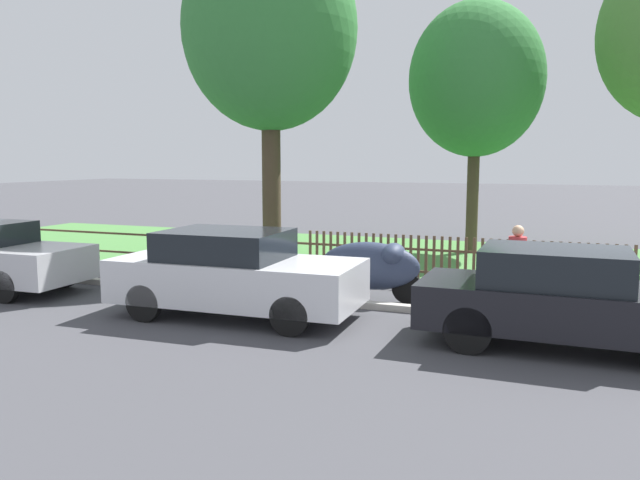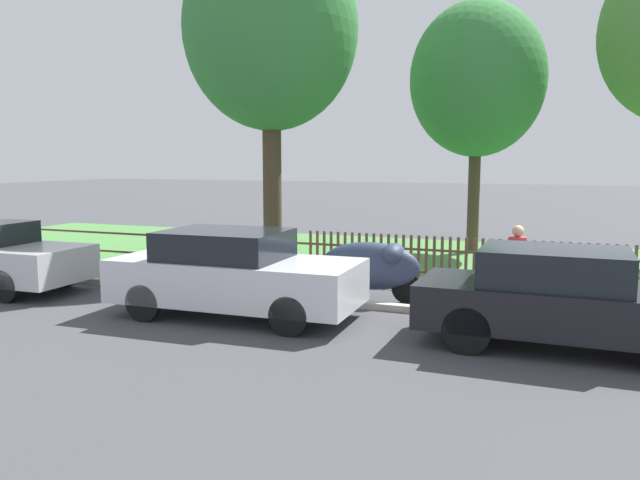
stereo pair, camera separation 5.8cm
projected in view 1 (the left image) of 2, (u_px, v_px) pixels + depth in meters
The scene contains 8 objects.
grass_strip at pixel (613, 268), 15.40m from camera, with size 41.02×7.69×0.01m, color #477F3D.
park_fence at pixel (629, 273), 11.79m from camera, with size 41.02×0.05×1.08m.
parked_car_black_saloon at pixel (234, 273), 10.62m from camera, with size 4.26×1.91×1.48m.
parked_car_navy_estate at pixel (565, 298), 8.78m from camera, with size 4.16×1.66×1.44m.
covered_motorcycle at pixel (372, 266), 11.79m from camera, with size 2.04×0.73×1.13m.
tree_nearest_kerb at pixel (270, 30), 15.73m from camera, with size 4.43×4.43×8.50m.
tree_behind_motorcycle at pixel (476, 80), 17.44m from camera, with size 3.75×3.75×7.06m.
pedestrian_near_fence at pixel (517, 263), 10.89m from camera, with size 0.36×0.35×1.55m.
Camera 1 is at (-1.28, -10.50, 2.68)m, focal length 35.00 mm.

